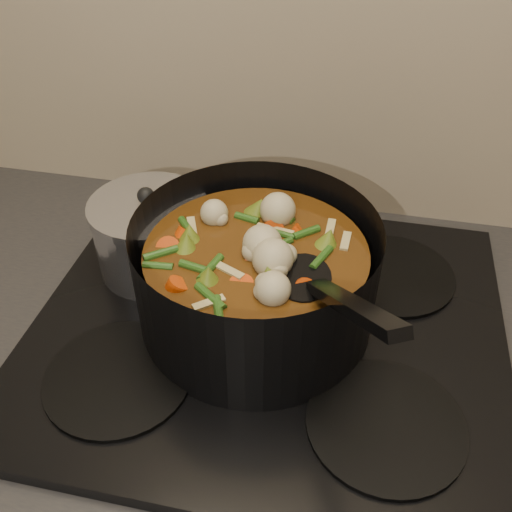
# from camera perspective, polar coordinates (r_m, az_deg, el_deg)

# --- Properties ---
(counter) EXTENTS (2.64, 0.64, 0.91)m
(counter) POSITION_cam_1_polar(r_m,az_deg,el_deg) (1.16, 0.88, -23.03)
(counter) COLOR brown
(counter) RESTS_ON ground
(stovetop) EXTENTS (0.62, 0.54, 0.03)m
(stovetop) POSITION_cam_1_polar(r_m,az_deg,el_deg) (0.78, 1.22, -7.07)
(stovetop) COLOR black
(stovetop) RESTS_ON counter
(stockpot) EXTENTS (0.38, 0.40, 0.23)m
(stockpot) POSITION_cam_1_polar(r_m,az_deg,el_deg) (0.73, 0.03, -2.20)
(stockpot) COLOR black
(stockpot) RESTS_ON stovetop
(saucepan) EXTENTS (0.17, 0.17, 0.14)m
(saucepan) POSITION_cam_1_polar(r_m,az_deg,el_deg) (0.83, -10.40, 2.08)
(saucepan) COLOR silver
(saucepan) RESTS_ON stovetop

